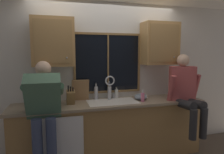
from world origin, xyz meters
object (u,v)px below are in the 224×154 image
Objects in this scene: knife_block at (71,97)px; bottle_amber_small at (109,93)px; person_sitting_on_counter at (186,90)px; mixing_bowl at (141,97)px; bottle_green_glass at (116,94)px; bottle_tall_clear at (96,93)px; cutting_board at (80,90)px; person_standing at (44,109)px; soap_dispenser at (143,97)px.

knife_block reaches higher than bottle_amber_small.
person_sitting_on_counter reaches higher than mixing_bowl.
bottle_green_glass is 0.16m from bottle_amber_small.
bottle_tall_clear is at bearing 165.00° from bottle_amber_small.
bottle_amber_small is (-1.16, 0.44, -0.07)m from person_sitting_on_counter.
person_sitting_on_counter is 6.34× the size of bottle_green_glass.
knife_block is (-1.81, 0.28, -0.08)m from person_sitting_on_counter.
person_sitting_on_counter is 1.71m from cutting_board.
person_standing is 1.29m from bottle_green_glass.
bottle_green_glass is at bearing 15.57° from knife_block.
bottle_tall_clear is at bearing 34.79° from person_standing.
person_standing is 1.14m from bottle_amber_small.
knife_block is 1.13× the size of bottle_tall_clear.
knife_block is 1.48× the size of mixing_bowl.
bottle_tall_clear is at bearing 26.78° from knife_block.
mixing_bowl is at bearing 0.36° from knife_block.
bottle_tall_clear reaches higher than soap_dispenser.
cutting_board is at bearing -177.32° from bottle_tall_clear.
knife_block is at bearing 173.90° from soap_dispenser.
bottle_tall_clear is at bearing 154.00° from soap_dispenser.
bottle_green_glass is (0.62, 0.01, -0.09)m from cutting_board.
mixing_bowl is (-0.66, 0.28, -0.13)m from person_sitting_on_counter.
person_standing is 0.50m from knife_block.
person_standing reaches higher than bottle_tall_clear.
knife_block is (0.37, 0.34, 0.06)m from person_standing.
mixing_bowl is 0.13m from soap_dispenser.
cutting_board is 1.24× the size of bottle_amber_small.
cutting_board reaches higher than soap_dispenser.
knife_block reaches higher than soap_dispenser.
bottle_amber_small is (0.48, -0.05, -0.06)m from cutting_board.
person_standing is 5.57× the size of bottle_amber_small.
cutting_board is at bearing 174.49° from bottle_amber_small.
soap_dispenser is (1.13, -0.12, -0.03)m from knife_block.
bottle_green_glass is (-1.02, 0.50, -0.10)m from person_sitting_on_counter.
person_standing is 2.19m from person_sitting_on_counter.
bottle_amber_small is at bearing -15.00° from bottle_tall_clear.
person_standing is at bearing -137.42° from knife_block.
soap_dispenser is (1.50, 0.22, 0.02)m from person_standing.
cutting_board reaches higher than mixing_bowl.
person_sitting_on_counter is (2.18, 0.06, 0.13)m from person_standing.
bottle_green_glass is at bearing 25.73° from person_standing.
knife_block is at bearing -179.64° from mixing_bowl.
mixing_bowl is 0.53m from bottle_amber_small.
knife_block is at bearing -129.86° from cutting_board.
person_sitting_on_counter is 3.92× the size of knife_block.
soap_dispenser is 0.69× the size of bottle_amber_small.
person_sitting_on_counter reaches higher than bottle_amber_small.
knife_block is 1.62× the size of bottle_green_glass.
soap_dispenser is (-0.68, 0.16, -0.11)m from person_sitting_on_counter.
person_standing is 8.07× the size of soap_dispenser.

